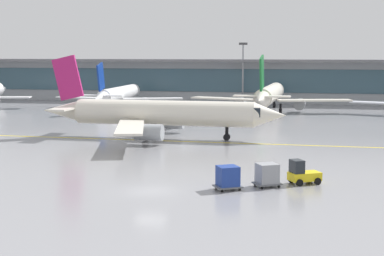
# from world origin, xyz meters

# --- Properties ---
(ground_plane) EXTENTS (400.00, 400.00, 0.00)m
(ground_plane) POSITION_xyz_m (0.00, 0.00, 0.00)
(ground_plane) COLOR gray
(taxiway_centreline_stripe) EXTENTS (110.00, 1.62, 0.01)m
(taxiway_centreline_stripe) POSITION_xyz_m (-6.03, 26.59, 0.00)
(taxiway_centreline_stripe) COLOR yellow
(taxiway_centreline_stripe) RESTS_ON ground_plane
(terminal_concourse) EXTENTS (195.82, 11.00, 9.60)m
(terminal_concourse) POSITION_xyz_m (0.00, 88.02, 4.92)
(terminal_concourse) COLOR #9EA3A8
(terminal_concourse) RESTS_ON ground_plane
(gate_airplane_1) EXTENTS (26.24, 28.16, 9.34)m
(gate_airplane_1) POSITION_xyz_m (-25.09, 67.60, 2.80)
(gate_airplane_1) COLOR white
(gate_airplane_1) RESTS_ON ground_plane
(gate_airplane_2) EXTENTS (30.05, 32.30, 10.71)m
(gate_airplane_2) POSITION_xyz_m (4.84, 66.44, 3.21)
(gate_airplane_2) COLOR silver
(gate_airplane_2) RESTS_ON ground_plane
(taxiing_regional_jet) EXTENTS (32.38, 30.19, 10.75)m
(taxiing_regional_jet) POSITION_xyz_m (-6.44, 28.59, 3.22)
(taxiing_regional_jet) COLOR silver
(taxiing_regional_jet) RESTS_ON ground_plane
(baggage_tug) EXTENTS (2.95, 2.55, 2.10)m
(baggage_tug) POSITION_xyz_m (11.89, 4.98, 0.89)
(baggage_tug) COLOR yellow
(baggage_tug) RESTS_ON ground_plane
(cargo_dolly_lead) EXTENTS (2.62, 2.43, 1.94)m
(cargo_dolly_lead) POSITION_xyz_m (9.06, 3.37, 1.05)
(cargo_dolly_lead) COLOR #595B60
(cargo_dolly_lead) RESTS_ON ground_plane
(cargo_dolly_trailing) EXTENTS (2.62, 2.43, 1.94)m
(cargo_dolly_trailing) POSITION_xyz_m (6.02, 1.64, 1.05)
(cargo_dolly_trailing) COLOR #595B60
(cargo_dolly_trailing) RESTS_ON ground_plane
(apron_light_mast_1) EXTENTS (1.80, 0.36, 13.16)m
(apron_light_mast_1) POSITION_xyz_m (-1.99, 81.47, 7.26)
(apron_light_mast_1) COLOR gray
(apron_light_mast_1) RESTS_ON ground_plane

